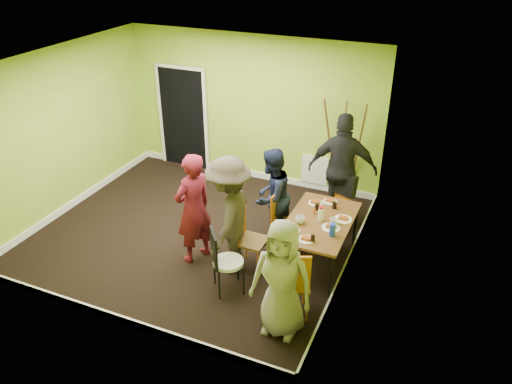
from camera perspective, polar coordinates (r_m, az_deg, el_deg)
ground at (r=8.31m, az=-6.65°, el=-4.61°), size 5.00×5.00×0.00m
room_walls at (r=7.86m, az=-7.05°, el=1.62°), size 5.04×4.54×2.82m
dining_table at (r=7.23m, az=7.26°, el=-3.63°), size 0.90×1.50×0.75m
chair_left_far at (r=7.68m, az=3.02°, el=-2.89°), size 0.42×0.42×0.92m
chair_left_near at (r=7.20m, az=-1.08°, el=-4.86°), size 0.42×0.41×0.99m
chair_back_end at (r=8.26m, az=9.93°, el=0.22°), size 0.52×0.56×0.93m
chair_front_end at (r=6.31m, az=4.21°, el=-10.11°), size 0.57×0.57×1.04m
chair_bentwood at (r=6.78m, az=-3.77°, el=-7.58°), size 0.53×0.52×0.96m
easel at (r=8.94m, az=9.84°, el=4.53°), size 0.76×0.72×1.91m
plate_near_left at (r=7.63m, az=6.81°, el=-1.25°), size 0.22×0.22×0.01m
plate_near_right at (r=6.92m, az=4.20°, el=-4.49°), size 0.21×0.21×0.01m
plate_far_back at (r=7.69m, az=8.45°, el=-1.09°), size 0.22×0.22×0.01m
plate_far_front at (r=6.77m, az=5.75°, el=-5.42°), size 0.23×0.23×0.01m
plate_wall_back at (r=7.28m, az=9.93°, el=-3.09°), size 0.26×0.26×0.01m
plate_wall_front at (r=7.06m, az=8.55°, el=-4.05°), size 0.27×0.27×0.01m
thermos at (r=7.17m, az=7.40°, el=-2.53°), size 0.07×0.07×0.20m
blue_bottle at (r=6.85m, az=8.72°, el=-4.28°), size 0.08×0.08×0.19m
orange_bottle at (r=7.34m, az=6.66°, el=-2.19°), size 0.03×0.03×0.08m
glass_mid at (r=7.45m, az=7.00°, el=-1.68°), size 0.07×0.07×0.09m
glass_back at (r=7.52m, az=8.95°, el=-1.54°), size 0.07×0.07×0.09m
glass_front at (r=6.71m, az=6.51°, el=-5.31°), size 0.06×0.06×0.10m
cup_a at (r=7.10m, az=5.06°, el=-3.17°), size 0.14×0.14×0.11m
cup_b at (r=7.12m, az=8.86°, el=-3.36°), size 0.11×0.11×0.10m
person_standing at (r=7.27m, az=-7.17°, el=-1.90°), size 0.62×0.74×1.72m
person_left_far at (r=7.71m, az=1.75°, el=-0.50°), size 0.72×0.85×1.56m
person_left_near at (r=7.00m, az=-3.05°, el=-2.75°), size 0.81×1.23×1.78m
person_back_end at (r=8.27m, az=9.85°, el=2.56°), size 1.19×0.66×1.91m
person_front_end at (r=6.01m, az=2.99°, el=-9.90°), size 0.77×0.51×1.57m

